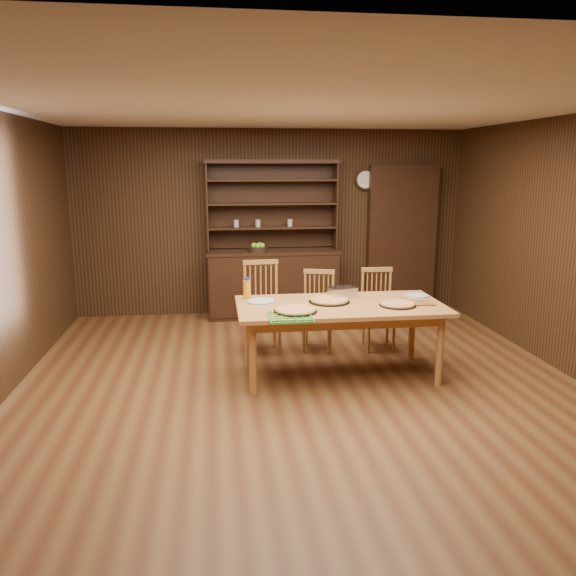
{
  "coord_description": "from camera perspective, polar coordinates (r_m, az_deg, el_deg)",
  "views": [
    {
      "loc": [
        -0.8,
        -4.97,
        2.11
      ],
      "look_at": [
        -0.09,
        0.4,
        0.91
      ],
      "focal_mm": 35.0,
      "sensor_mm": 36.0,
      "label": 1
    }
  ],
  "objects": [
    {
      "name": "floor",
      "position": [
        5.46,
        1.55,
        -10.3
      ],
      "size": [
        6.0,
        6.0,
        0.0
      ],
      "primitive_type": "plane",
      "color": "brown",
      "rests_on": "ground"
    },
    {
      "name": "room_shell",
      "position": [
        5.06,
        1.65,
        6.42
      ],
      "size": [
        6.0,
        6.0,
        6.0
      ],
      "color": "silver",
      "rests_on": "floor"
    },
    {
      "name": "china_hutch",
      "position": [
        7.91,
        -1.54,
        1.4
      ],
      "size": [
        1.84,
        0.52,
        2.17
      ],
      "color": "black",
      "rests_on": "floor"
    },
    {
      "name": "doorway",
      "position": [
        8.39,
        11.41,
        4.93
      ],
      "size": [
        1.0,
        0.18,
        2.1
      ],
      "primitive_type": "cube",
      "color": "black",
      "rests_on": "floor"
    },
    {
      "name": "wall_clock",
      "position": [
        8.22,
        7.84,
        10.86
      ],
      "size": [
        0.3,
        0.05,
        0.3
      ],
      "color": "black",
      "rests_on": "room_shell"
    },
    {
      "name": "dining_table",
      "position": [
        5.62,
        5.3,
        -2.36
      ],
      "size": [
        2.05,
        1.03,
        0.75
      ],
      "color": "#B2713D",
      "rests_on": "floor"
    },
    {
      "name": "chair_left",
      "position": [
        6.44,
        -2.64,
        -1.57
      ],
      "size": [
        0.45,
        0.43,
        1.04
      ],
      "rotation": [
        0.0,
        0.0,
        0.06
      ],
      "color": "#B7813E",
      "rests_on": "floor"
    },
    {
      "name": "chair_center",
      "position": [
        6.5,
        3.08,
        -2.04
      ],
      "size": [
        0.46,
        0.45,
        0.92
      ],
      "rotation": [
        0.0,
        0.0,
        -0.28
      ],
      "color": "#B7813E",
      "rests_on": "floor"
    },
    {
      "name": "chair_right",
      "position": [
        6.61,
        9.09,
        -1.85
      ],
      "size": [
        0.39,
        0.38,
        0.94
      ],
      "rotation": [
        0.0,
        0.0,
        -0.03
      ],
      "color": "#B7813E",
      "rests_on": "floor"
    },
    {
      "name": "pizza_left",
      "position": [
        5.29,
        0.75,
        -2.26
      ],
      "size": [
        0.41,
        0.41,
        0.04
      ],
      "color": "black",
      "rests_on": "dining_table"
    },
    {
      "name": "pizza_right",
      "position": [
        5.62,
        11.08,
        -1.61
      ],
      "size": [
        0.36,
        0.36,
        0.04
      ],
      "color": "black",
      "rests_on": "dining_table"
    },
    {
      "name": "pizza_center",
      "position": [
        5.67,
        4.23,
        -1.27
      ],
      "size": [
        0.42,
        0.42,
        0.04
      ],
      "color": "black",
      "rests_on": "dining_table"
    },
    {
      "name": "cooling_rack",
      "position": [
        5.1,
        0.22,
        -2.92
      ],
      "size": [
        0.5,
        0.5,
        0.02
      ],
      "primitive_type": null,
      "rotation": [
        0.0,
        0.0,
        0.37
      ],
      "color": "green",
      "rests_on": "dining_table"
    },
    {
      "name": "plate_left",
      "position": [
        5.67,
        -2.77,
        -1.35
      ],
      "size": [
        0.29,
        0.29,
        0.02
      ],
      "color": "beige",
      "rests_on": "dining_table"
    },
    {
      "name": "plate_right",
      "position": [
        6.07,
        12.95,
        -0.75
      ],
      "size": [
        0.25,
        0.25,
        0.02
      ],
      "color": "beige",
      "rests_on": "dining_table"
    },
    {
      "name": "foil_dish",
      "position": [
        5.89,
        5.54,
        -0.43
      ],
      "size": [
        0.31,
        0.25,
        0.11
      ],
      "primitive_type": "cube",
      "rotation": [
        0.0,
        0.0,
        0.25
      ],
      "color": "white",
      "rests_on": "dining_table"
    },
    {
      "name": "juice_bottle",
      "position": [
        5.79,
        -4.2,
        -0.12
      ],
      "size": [
        0.08,
        0.08,
        0.22
      ],
      "color": "orange",
      "rests_on": "dining_table"
    },
    {
      "name": "pot_holder_a",
      "position": [
        5.76,
        13.45,
        -1.48
      ],
      "size": [
        0.22,
        0.22,
        0.02
      ],
      "primitive_type": "cube",
      "rotation": [
        0.0,
        0.0,
        -0.05
      ],
      "color": "red",
      "rests_on": "dining_table"
    },
    {
      "name": "pot_holder_b",
      "position": [
        5.79,
        12.03,
        -1.34
      ],
      "size": [
        0.28,
        0.28,
        0.02
      ],
      "primitive_type": "cube",
      "rotation": [
        0.0,
        0.0,
        -0.63
      ],
      "color": "red",
      "rests_on": "dining_table"
    },
    {
      "name": "fruit_bowl",
      "position": [
        7.76,
        -3.08,
        4.08
      ],
      "size": [
        0.27,
        0.27,
        0.12
      ],
      "color": "black",
      "rests_on": "china_hutch"
    }
  ]
}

